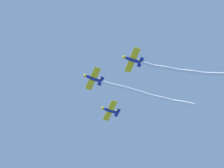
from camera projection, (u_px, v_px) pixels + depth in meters
airplane_lead at (93, 78)px, 85.38m from camera, size 6.87×5.96×1.85m
smoke_trail_lead at (148, 94)px, 87.85m from camera, size 13.68×23.71×1.76m
airplane_left_wing at (132, 60)px, 82.41m from camera, size 7.07×5.81×1.85m
smoke_trail_left_wing at (202, 71)px, 85.77m from camera, size 13.77×31.21×4.75m
airplane_right_wing at (110, 111)px, 91.39m from camera, size 6.97×5.89×1.85m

